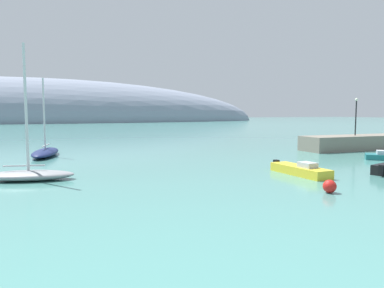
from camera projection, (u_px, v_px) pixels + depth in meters
breakwater_rocks at (364, 142)px, 46.56m from camera, size 18.22×4.95×1.86m
distant_ridge at (32, 122)px, 175.03m from camera, size 251.83×58.48×43.80m
sailboat_navy_near_shore at (45, 152)px, 39.11m from camera, size 4.10×8.68×8.57m
sailboat_grey_mid_mooring at (29, 173)px, 25.20m from camera, size 6.67×3.91×9.62m
motorboat_yellow_outer at (300, 170)px, 27.48m from camera, size 1.62×5.83×1.08m
mooring_buoy_red at (330, 186)px, 21.26m from camera, size 0.80×0.80×0.80m
harbor_lamp_post at (356, 113)px, 45.79m from camera, size 0.36×0.36×4.82m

